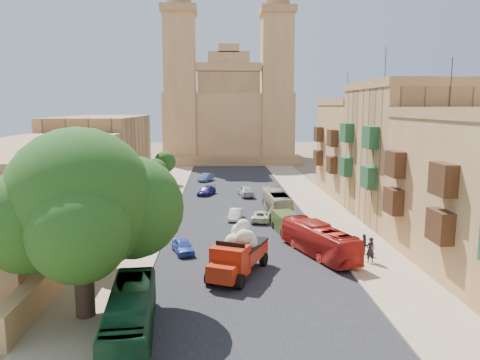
{
  "coord_description": "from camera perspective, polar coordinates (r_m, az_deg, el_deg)",
  "views": [
    {
      "loc": [
        -2.2,
        -20.53,
        11.34
      ],
      "look_at": [
        0.0,
        26.0,
        4.0
      ],
      "focal_mm": 35.0,
      "sensor_mm": 36.0,
      "label": 1
    }
  ],
  "objects": [
    {
      "name": "ground",
      "position": [
        23.55,
        3.18,
        -19.84
      ],
      "size": [
        260.0,
        260.0,
        0.0
      ],
      "primitive_type": "plane",
      "color": "brown"
    },
    {
      "name": "road_surface",
      "position": [
        51.83,
        -0.21,
        -3.68
      ],
      "size": [
        14.0,
        140.0,
        0.01
      ],
      "primitive_type": "cube",
      "color": "black",
      "rests_on": "ground"
    },
    {
      "name": "sidewalk_east",
      "position": [
        53.09,
        10.11,
        -3.51
      ],
      "size": [
        5.0,
        140.0,
        0.01
      ],
      "primitive_type": "cube",
      "color": "tan",
      "rests_on": "ground"
    },
    {
      "name": "sidewalk_west",
      "position": [
        52.29,
        -10.69,
        -3.72
      ],
      "size": [
        5.0,
        140.0,
        0.01
      ],
      "primitive_type": "cube",
      "color": "tan",
      "rests_on": "ground"
    },
    {
      "name": "kerb_east",
      "position": [
        52.58,
        7.45,
        -3.51
      ],
      "size": [
        0.25,
        140.0,
        0.12
      ],
      "primitive_type": "cube",
      "color": "tan",
      "rests_on": "ground"
    },
    {
      "name": "kerb_west",
      "position": [
        51.99,
        -7.96,
        -3.66
      ],
      "size": [
        0.25,
        140.0,
        0.12
      ],
      "primitive_type": "cube",
      "color": "tan",
      "rests_on": "ground"
    },
    {
      "name": "townhouse_b",
      "position": [
        36.82,
        26.87,
        -0.9
      ],
      "size": [
        9.0,
        14.0,
        14.9
      ],
      "color": "#B0824F",
      "rests_on": "ground"
    },
    {
      "name": "townhouse_c",
      "position": [
        49.21,
        18.99,
        3.3
      ],
      "size": [
        9.0,
        14.0,
        17.4
      ],
      "color": "tan",
      "rests_on": "ground"
    },
    {
      "name": "townhouse_d",
      "position": [
        62.45,
        14.23,
        3.92
      ],
      "size": [
        9.0,
        14.0,
        15.9
      ],
      "color": "#B0824F",
      "rests_on": "ground"
    },
    {
      "name": "west_wall",
      "position": [
        43.1,
        -16.52,
        -5.44
      ],
      "size": [
        1.0,
        40.0,
        1.8
      ],
      "primitive_type": "cube",
      "color": "#B0824F",
      "rests_on": "ground"
    },
    {
      "name": "west_building_low",
      "position": [
        42.25,
        -24.63,
        -1.6
      ],
      "size": [
        10.0,
        28.0,
        8.4
      ],
      "primitive_type": "cube",
      "color": "#9C7144",
      "rests_on": "ground"
    },
    {
      "name": "west_building_mid",
      "position": [
        66.73,
        -16.41,
        3.14
      ],
      "size": [
        10.0,
        22.0,
        10.0
      ],
      "primitive_type": "cube",
      "color": "tan",
      "rests_on": "ground"
    },
    {
      "name": "church",
      "position": [
        99.18,
        -1.45,
        7.9
      ],
      "size": [
        28.0,
        22.5,
        36.3
      ],
      "color": "#B0824F",
      "rests_on": "ground"
    },
    {
      "name": "ficus_tree",
      "position": [
        26.1,
        -18.71,
        -3.1
      ],
      "size": [
        10.33,
        9.5,
        10.33
      ],
      "color": "#3C291E",
      "rests_on": "ground"
    },
    {
      "name": "street_tree_a",
      "position": [
        34.29,
        -15.82,
        -4.14
      ],
      "size": [
        3.66,
        3.66,
        5.63
      ],
      "color": "#3C291E",
      "rests_on": "ground"
    },
    {
      "name": "street_tree_b",
      "position": [
        45.89,
        -12.46,
        -1.14
      ],
      "size": [
        3.37,
        3.37,
        5.18
      ],
      "color": "#3C291E",
      "rests_on": "ground"
    },
    {
      "name": "street_tree_c",
      "position": [
        57.6,
        -10.46,
        0.94
      ],
      "size": [
        3.36,
        3.36,
        5.16
      ],
      "color": "#3C291E",
      "rests_on": "ground"
    },
    {
      "name": "street_tree_d",
      "position": [
        69.44,
        -9.14,
        2.17
      ],
      "size": [
        3.18,
        3.18,
        4.89
      ],
      "color": "#3C291E",
      "rests_on": "ground"
    },
    {
      "name": "red_truck",
      "position": [
        32.01,
        -0.23,
        -8.73
      ],
      "size": [
        4.6,
        6.62,
        3.67
      ],
      "color": "#B9270E",
      "rests_on": "ground"
    },
    {
      "name": "olive_pickup",
      "position": [
        42.81,
        5.73,
        -5.29
      ],
      "size": [
        2.42,
        4.38,
        1.72
      ],
      "color": "#34451A",
      "rests_on": "ground"
    },
    {
      "name": "bus_green_north",
      "position": [
        24.16,
        -13.22,
        -15.99
      ],
      "size": [
        2.93,
        9.12,
        2.5
      ],
      "primitive_type": "imported",
      "rotation": [
        0.0,
        0.0,
        0.09
      ],
      "color": "#154A27",
      "rests_on": "ground"
    },
    {
      "name": "bus_red_east",
      "position": [
        36.62,
        9.58,
        -7.22
      ],
      "size": [
        4.81,
        8.93,
        2.43
      ],
      "primitive_type": "imported",
      "rotation": [
        0.0,
        0.0,
        3.48
      ],
      "color": "red",
      "rests_on": "ground"
    },
    {
      "name": "bus_cream_east",
      "position": [
        50.73,
        4.48,
        -2.62
      ],
      "size": [
        2.43,
        8.61,
        2.37
      ],
      "primitive_type": "imported",
      "rotation": [
        0.0,
        0.0,
        3.19
      ],
      "color": "#BDB28F",
      "rests_on": "ground"
    },
    {
      "name": "car_blue_a",
      "position": [
        37.11,
        -6.98,
        -8.0
      ],
      "size": [
        2.23,
        3.53,
        1.12
      ],
      "primitive_type": "imported",
      "rotation": [
        0.0,
        0.0,
        0.3
      ],
      "color": "#3552B6",
      "rests_on": "ground"
    },
    {
      "name": "car_white_a",
      "position": [
        47.39,
        -0.58,
        -4.22
      ],
      "size": [
        1.7,
        3.44,
        1.08
      ],
      "primitive_type": "imported",
      "rotation": [
        0.0,
        0.0,
        -0.17
      ],
      "color": "white",
      "rests_on": "ground"
    },
    {
      "name": "car_cream",
      "position": [
        46.85,
        2.61,
        -4.39
      ],
      "size": [
        2.49,
        4.13,
        1.07
      ],
      "primitive_type": "imported",
      "rotation": [
        0.0,
        0.0,
        2.95
      ],
      "color": "beige",
      "rests_on": "ground"
    },
    {
      "name": "car_dkblue",
      "position": [
        60.63,
        -4.09,
        -1.33
      ],
      "size": [
        2.73,
        4.02,
        1.08
      ],
      "primitive_type": "imported",
      "rotation": [
        0.0,
        0.0,
        -0.36
      ],
      "color": "#181557",
      "rests_on": "ground"
    },
    {
      "name": "car_white_b",
      "position": [
        59.51,
        0.73,
        -1.35
      ],
      "size": [
        2.14,
        4.25,
        1.39
      ],
      "primitive_type": "imported",
      "rotation": [
        0.0,
        0.0,
        3.27
      ],
      "color": "beige",
      "rests_on": "ground"
    },
    {
      "name": "car_blue_b",
      "position": [
        71.79,
        -4.18,
        0.32
      ],
      "size": [
        2.47,
        3.75,
        1.17
      ],
      "primitive_type": "imported",
      "rotation": [
        0.0,
        0.0,
        -0.38
      ],
      "color": "#3E619D",
      "rests_on": "ground"
    },
    {
      "name": "pedestrian_a",
      "position": [
        35.85,
        15.6,
        -8.21
      ],
      "size": [
        0.8,
        0.63,
        1.93
      ],
      "primitive_type": "imported",
      "rotation": [
        0.0,
        0.0,
        3.4
      ],
      "color": "black",
      "rests_on": "ground"
    },
    {
      "name": "pedestrian_c",
      "position": [
        37.72,
        14.89,
        -7.56
      ],
      "size": [
        0.66,
        1.03,
        1.62
      ],
      "primitive_type": "imported",
      "rotation": [
        0.0,
        0.0,
        4.41
      ],
      "color": "#323233",
      "rests_on": "ground"
    }
  ]
}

